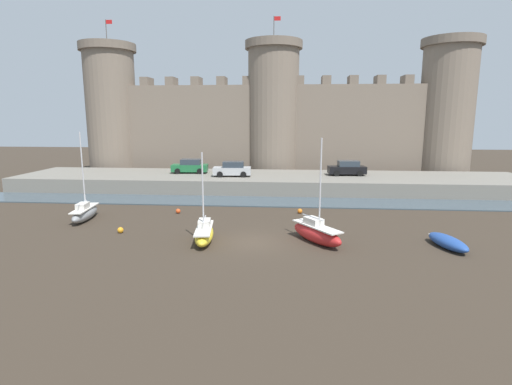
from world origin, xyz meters
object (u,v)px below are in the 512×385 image
at_px(sailboat_midflat_right, 85,213).
at_px(car_quay_centre_west, 232,169).
at_px(sailboat_near_channel_left, 204,233).
at_px(rowboat_midflat_centre, 448,242).
at_px(car_quay_west, 190,166).
at_px(sailboat_foreground_right, 316,233).
at_px(car_quay_centre_east, 347,168).
at_px(mooring_buoy_mid_mud, 120,230).
at_px(mooring_buoy_near_shore, 300,211).
at_px(mooring_buoy_near_channel, 178,211).

relative_size(sailboat_midflat_right, car_quay_centre_west, 1.63).
xyz_separation_m(sailboat_midflat_right, sailboat_near_channel_left, (10.46, -4.66, -0.03)).
xyz_separation_m(rowboat_midflat_centre, car_quay_west, (-21.25, 20.78, 1.94)).
relative_size(sailboat_foreground_right, car_quay_centre_east, 1.59).
bearing_deg(mooring_buoy_mid_mud, sailboat_foreground_right, -4.42).
height_order(sailboat_midflat_right, car_quay_centre_west, sailboat_midflat_right).
xyz_separation_m(rowboat_midflat_centre, car_quay_centre_east, (-3.33, 20.46, 1.94)).
relative_size(sailboat_midflat_right, car_quay_centre_east, 1.63).
xyz_separation_m(mooring_buoy_mid_mud, mooring_buoy_near_shore, (12.58, 6.84, -0.00)).
bearing_deg(sailboat_foreground_right, car_quay_west, 123.07).
bearing_deg(car_quay_centre_west, sailboat_foreground_right, -66.28).
height_order(sailboat_near_channel_left, mooring_buoy_mid_mud, sailboat_near_channel_left).
distance_m(mooring_buoy_near_shore, car_quay_centre_west, 12.73).
bearing_deg(car_quay_centre_east, car_quay_west, 178.98).
relative_size(rowboat_midflat_centre, car_quay_centre_east, 0.88).
xyz_separation_m(sailboat_near_channel_left, mooring_buoy_near_shore, (6.36, 8.28, -0.37)).
bearing_deg(car_quay_centre_east, car_quay_centre_west, -171.65).
bearing_deg(mooring_buoy_mid_mud, car_quay_west, 89.49).
bearing_deg(mooring_buoy_near_shore, car_quay_centre_east, 65.65).
distance_m(sailboat_foreground_right, sailboat_midflat_right, 18.17).
height_order(sailboat_near_channel_left, mooring_buoy_near_channel, sailboat_near_channel_left).
bearing_deg(car_quay_centre_east, rowboat_midflat_centre, -80.76).
distance_m(mooring_buoy_mid_mud, mooring_buoy_near_shore, 14.32).
distance_m(sailboat_near_channel_left, mooring_buoy_mid_mud, 6.40).
xyz_separation_m(mooring_buoy_near_channel, car_quay_centre_west, (3.03, 11.15, 2.14)).
relative_size(rowboat_midflat_centre, car_quay_centre_west, 0.88).
relative_size(sailboat_midflat_right, rowboat_midflat_centre, 1.85).
bearing_deg(sailboat_near_channel_left, sailboat_foreground_right, 3.18).
bearing_deg(mooring_buoy_near_shore, mooring_buoy_mid_mud, -151.48).
bearing_deg(mooring_buoy_near_channel, car_quay_west, 99.54).
xyz_separation_m(sailboat_midflat_right, mooring_buoy_mid_mud, (4.23, -3.22, -0.40)).
bearing_deg(sailboat_foreground_right, sailboat_midflat_right, 166.45).
bearing_deg(mooring_buoy_near_shore, sailboat_foreground_right, -83.84).
distance_m(sailboat_midflat_right, mooring_buoy_near_shore, 17.21).
height_order(mooring_buoy_near_channel, car_quay_centre_east, car_quay_centre_east).
distance_m(sailboat_near_channel_left, car_quay_centre_west, 18.69).
bearing_deg(mooring_buoy_mid_mud, sailboat_near_channel_left, -13.02).
distance_m(car_quay_west, car_quay_centre_west, 5.70).
bearing_deg(sailboat_foreground_right, mooring_buoy_near_channel, 147.43).
distance_m(rowboat_midflat_centre, mooring_buoy_near_shore, 12.12).
xyz_separation_m(sailboat_foreground_right, mooring_buoy_mid_mud, (-13.43, 1.04, -0.46)).
bearing_deg(car_quay_west, mooring_buoy_mid_mud, -90.51).
xyz_separation_m(mooring_buoy_near_channel, car_quay_west, (-2.24, 13.32, 2.14)).
height_order(sailboat_midflat_right, mooring_buoy_near_channel, sailboat_midflat_right).
distance_m(sailboat_foreground_right, mooring_buoy_mid_mud, 13.48).
xyz_separation_m(sailboat_midflat_right, car_quay_centre_east, (22.32, 15.79, 1.73)).
relative_size(mooring_buoy_near_shore, car_quay_centre_east, 0.10).
height_order(car_quay_centre_east, car_quay_centre_west, same).
bearing_deg(car_quay_centre_east, sailboat_near_channel_left, -120.13).
xyz_separation_m(mooring_buoy_near_channel, mooring_buoy_mid_mud, (-2.41, -6.00, 0.01)).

